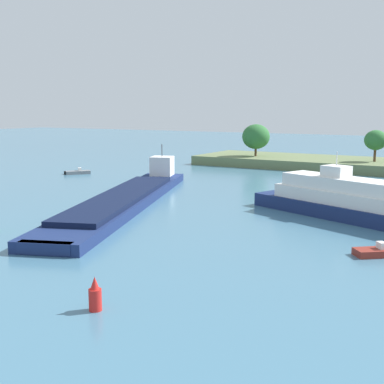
{
  "coord_description": "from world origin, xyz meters",
  "views": [
    {
      "loc": [
        31.02,
        -13.21,
        10.7
      ],
      "look_at": [
        1.78,
        36.06,
        1.2
      ],
      "focal_mm": 46.82,
      "sensor_mm": 36.0,
      "label": 1
    }
  ],
  "objects_px": {
    "small_motorboat": "(78,172)",
    "cargo_barge": "(128,196)",
    "white_riverboat": "(361,203)",
    "channel_buoy_red": "(95,296)"
  },
  "relations": [
    {
      "from": "white_riverboat",
      "to": "channel_buoy_red",
      "type": "bearing_deg",
      "value": -103.68
    },
    {
      "from": "white_riverboat",
      "to": "channel_buoy_red",
      "type": "xyz_separation_m",
      "value": [
        -7.28,
        -29.92,
        -0.93
      ]
    },
    {
      "from": "white_riverboat",
      "to": "cargo_barge",
      "type": "bearing_deg",
      "value": -170.72
    },
    {
      "from": "white_riverboat",
      "to": "cargo_barge",
      "type": "xyz_separation_m",
      "value": [
        -25.09,
        -4.1,
        -0.93
      ]
    },
    {
      "from": "small_motorboat",
      "to": "cargo_barge",
      "type": "bearing_deg",
      "value": -35.12
    },
    {
      "from": "small_motorboat",
      "to": "channel_buoy_red",
      "type": "bearing_deg",
      "value": -45.71
    },
    {
      "from": "white_riverboat",
      "to": "channel_buoy_red",
      "type": "height_order",
      "value": "white_riverboat"
    },
    {
      "from": "white_riverboat",
      "to": "cargo_barge",
      "type": "relative_size",
      "value": 0.6
    },
    {
      "from": "channel_buoy_red",
      "to": "white_riverboat",
      "type": "bearing_deg",
      "value": 76.32
    },
    {
      "from": "cargo_barge",
      "to": "small_motorboat",
      "type": "height_order",
      "value": "cargo_barge"
    }
  ]
}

